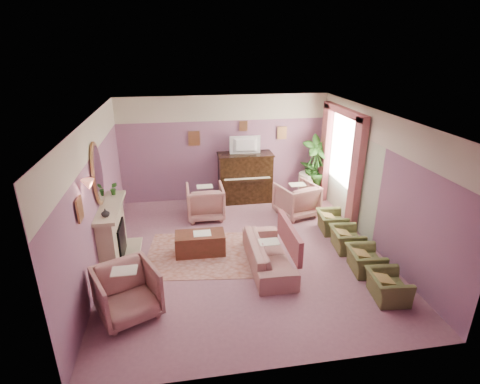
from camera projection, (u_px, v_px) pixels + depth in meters
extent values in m
cube|color=#986474|center=(244.00, 252.00, 7.75)|extent=(5.50, 6.00, 0.01)
cube|color=white|center=(244.00, 117.00, 6.70)|extent=(5.50, 6.00, 0.01)
cube|color=slate|center=(225.00, 149.00, 9.97)|extent=(5.50, 0.02, 2.80)
cube|color=slate|center=(287.00, 280.00, 4.48)|extent=(5.50, 0.02, 2.80)
cube|color=slate|center=(95.00, 198.00, 6.81)|extent=(0.02, 6.00, 2.80)
cube|color=slate|center=(376.00, 181.00, 7.64)|extent=(0.02, 6.00, 2.80)
cube|color=beige|center=(224.00, 108.00, 9.56)|extent=(5.50, 0.01, 0.65)
cube|color=#B7C7A7|center=(347.00, 176.00, 8.95)|extent=(0.01, 3.00, 2.15)
cube|color=tan|center=(112.00, 234.00, 7.34)|extent=(0.30, 1.40, 1.10)
cube|color=black|center=(118.00, 240.00, 7.41)|extent=(0.18, 0.72, 0.68)
cube|color=orange|center=(122.00, 248.00, 7.48)|extent=(0.06, 0.54, 0.10)
cube|color=tan|center=(110.00, 207.00, 7.13)|extent=(0.40, 1.55, 0.07)
cube|color=tan|center=(126.00, 256.00, 7.57)|extent=(0.55, 1.50, 0.02)
ellipsoid|color=#B3824D|center=(97.00, 174.00, 6.86)|extent=(0.04, 0.72, 1.20)
ellipsoid|color=silver|center=(99.00, 174.00, 6.86)|extent=(0.01, 0.60, 1.06)
cone|color=#E2765C|center=(88.00, 184.00, 5.84)|extent=(0.20, 0.20, 0.16)
cube|color=black|center=(245.00, 178.00, 10.03)|extent=(1.40, 0.60, 1.30)
cube|color=black|center=(247.00, 180.00, 9.69)|extent=(1.30, 0.12, 0.06)
cube|color=white|center=(247.00, 179.00, 9.67)|extent=(1.20, 0.08, 0.02)
cube|color=black|center=(245.00, 154.00, 9.79)|extent=(1.45, 0.65, 0.04)
imported|color=black|center=(246.00, 144.00, 9.63)|extent=(0.80, 0.12, 0.48)
cube|color=#B3824D|center=(194.00, 138.00, 9.70)|extent=(0.30, 0.03, 0.38)
cube|color=#B3824D|center=(282.00, 133.00, 10.03)|extent=(0.26, 0.03, 0.34)
cube|color=#B3824D|center=(243.00, 126.00, 9.79)|extent=(0.22, 0.03, 0.26)
cube|color=#B3824D|center=(80.00, 209.00, 5.60)|extent=(0.03, 0.28, 0.36)
cube|color=#F3E5C3|center=(344.00, 148.00, 8.94)|extent=(0.03, 1.40, 1.80)
cube|color=#994C51|center=(356.00, 176.00, 8.23)|extent=(0.16, 0.34, 2.60)
cube|color=#994C51|center=(325.00, 153.00, 9.92)|extent=(0.16, 0.34, 2.60)
cube|color=#994C51|center=(345.00, 111.00, 8.60)|extent=(0.16, 2.20, 0.16)
imported|color=#1F4D17|center=(114.00, 188.00, 7.57)|extent=(0.16, 0.16, 0.28)
imported|color=beige|center=(105.00, 213.00, 6.63)|extent=(0.16, 0.16, 0.16)
cube|color=#AD7365|center=(209.00, 254.00, 7.67)|extent=(2.70, 2.09, 0.01)
cube|color=#542B1B|center=(200.00, 243.00, 7.63)|extent=(1.01, 0.52, 0.45)
cube|color=white|center=(202.00, 233.00, 7.55)|extent=(0.35, 0.28, 0.01)
imported|color=tan|center=(269.00, 249.00, 7.14)|extent=(0.62, 1.85, 0.75)
cube|color=#994C51|center=(289.00, 237.00, 7.11)|extent=(0.09, 1.40, 0.51)
imported|color=tan|center=(205.00, 200.00, 9.12)|extent=(0.88, 0.88, 0.92)
imported|color=tan|center=(297.00, 198.00, 9.25)|extent=(0.88, 0.88, 0.92)
imported|color=tan|center=(127.00, 290.00, 5.82)|extent=(0.88, 0.88, 0.92)
imported|color=#5E6634|center=(388.00, 283.00, 6.26)|extent=(0.49, 0.70, 0.60)
imported|color=#5E6634|center=(365.00, 257.00, 7.01)|extent=(0.49, 0.70, 0.60)
imported|color=#5E6634|center=(347.00, 236.00, 7.76)|extent=(0.49, 0.70, 0.60)
imported|color=#5E6634|center=(332.00, 219.00, 8.51)|extent=(0.49, 0.70, 0.60)
cylinder|color=silver|center=(308.00, 185.00, 10.37)|extent=(0.52, 0.52, 0.70)
imported|color=#1F4D17|center=(309.00, 167.00, 10.18)|extent=(0.30, 0.30, 0.34)
imported|color=#1F4D17|center=(314.00, 169.00, 10.12)|extent=(0.16, 0.16, 0.28)
cylinder|color=brown|center=(313.00, 193.00, 10.34)|extent=(0.34, 0.34, 0.34)
imported|color=#1F4D17|center=(316.00, 162.00, 10.00)|extent=(0.76, 0.76, 1.44)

